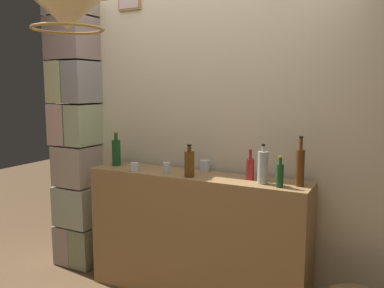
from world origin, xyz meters
TOP-DOWN VIEW (x-y plane):
  - panelled_rear_partition at (-0.00, 1.10)m, footprint 3.41×0.15m
  - stone_pillar at (-1.30, 0.93)m, footprint 0.41×0.39m
  - bar_shelf_unit at (0.00, 0.84)m, footprint 1.83×0.37m
  - liquor_bottle_gin at (0.45, 0.87)m, footprint 0.06×0.06m
  - liquor_bottle_whiskey at (0.82, 0.84)m, footprint 0.06×0.06m
  - liquor_bottle_mezcal at (0.00, 0.74)m, footprint 0.08×0.08m
  - liquor_bottle_tequila at (0.57, 0.79)m, footprint 0.07×0.07m
  - liquor_bottle_port at (-0.78, 0.85)m, footprint 0.08×0.08m
  - liquor_bottle_rye at (0.70, 0.74)m, footprint 0.05×0.05m
  - glass_tumbler_rocks at (0.02, 0.98)m, footprint 0.07×0.07m
  - glass_tumbler_highball at (-0.50, 0.72)m, footprint 0.07×0.07m
  - glass_tumbler_shot at (-0.23, 0.78)m, footprint 0.06×0.06m
  - pendant_lamp at (-0.31, -0.16)m, footprint 0.41×0.41m

SIDE VIEW (x-z plane):
  - bar_shelf_unit at x=0.00m, z-range 0.00..1.04m
  - glass_tumbler_highball at x=-0.50m, z-range 1.04..1.11m
  - glass_tumbler_shot at x=-0.23m, z-range 1.04..1.12m
  - glass_tumbler_rocks at x=0.02m, z-range 1.04..1.13m
  - liquor_bottle_gin at x=0.45m, z-range 1.01..1.23m
  - liquor_bottle_rye at x=0.70m, z-range 1.01..1.23m
  - liquor_bottle_mezcal at x=0.00m, z-range 1.01..1.27m
  - liquor_bottle_tequila at x=0.57m, z-range 1.01..1.30m
  - liquor_bottle_port at x=-0.78m, z-range 1.01..1.31m
  - liquor_bottle_whiskey at x=0.82m, z-range 1.00..1.35m
  - stone_pillar at x=-1.30m, z-range 0.01..2.74m
  - panelled_rear_partition at x=0.00m, z-range 0.07..2.88m
  - pendant_lamp at x=-0.31m, z-range 1.86..2.40m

